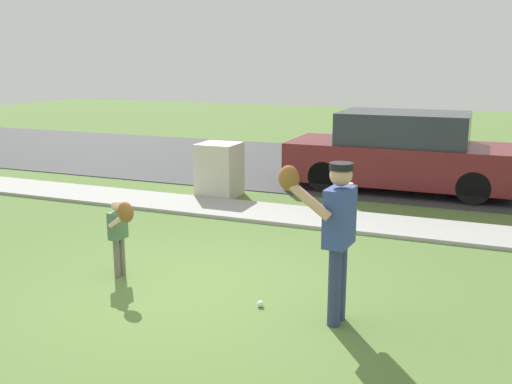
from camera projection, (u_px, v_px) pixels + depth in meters
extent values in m
plane|color=#567538|center=(283.00, 218.00, 10.06)|extent=(48.00, 48.00, 0.00)
cube|color=#A3A39E|center=(284.00, 215.00, 10.14)|extent=(36.00, 1.20, 0.06)
cube|color=#38383A|center=(348.00, 167.00, 14.67)|extent=(36.00, 6.80, 0.02)
cylinder|color=navy|center=(335.00, 287.00, 5.90)|extent=(0.13, 0.13, 0.85)
cylinder|color=navy|center=(340.00, 281.00, 6.04)|extent=(0.13, 0.13, 0.85)
cube|color=#33478C|center=(340.00, 217.00, 5.80)|extent=(0.27, 0.43, 0.60)
sphere|color=tan|center=(341.00, 175.00, 5.71)|extent=(0.23, 0.23, 0.23)
cylinder|color=black|center=(341.00, 166.00, 5.69)|extent=(0.24, 0.24, 0.07)
cylinder|color=tan|center=(307.00, 199.00, 5.65)|extent=(0.53, 0.15, 0.41)
ellipsoid|color=brown|center=(289.00, 178.00, 5.70)|extent=(0.23, 0.16, 0.26)
cylinder|color=tan|center=(348.00, 209.00, 6.02)|extent=(0.10, 0.10, 0.57)
cylinder|color=#6B6656|center=(122.00, 256.00, 7.35)|extent=(0.08, 0.08, 0.50)
cylinder|color=#6B6656|center=(117.00, 258.00, 7.26)|extent=(0.08, 0.08, 0.50)
cube|color=#4C7251|center=(118.00, 225.00, 7.21)|extent=(0.16, 0.25, 0.35)
sphere|color=beige|center=(116.00, 206.00, 7.15)|extent=(0.14, 0.14, 0.14)
cylinder|color=beige|center=(125.00, 221.00, 7.33)|extent=(0.06, 0.06, 0.33)
cylinder|color=beige|center=(119.00, 220.00, 6.98)|extent=(0.31, 0.09, 0.24)
ellipsoid|color=brown|center=(126.00, 212.00, 6.91)|extent=(0.23, 0.16, 0.26)
sphere|color=white|center=(260.00, 304.00, 6.42)|extent=(0.07, 0.07, 0.07)
cube|color=beige|center=(219.00, 170.00, 11.56)|extent=(0.78, 0.77, 1.08)
cube|color=maroon|center=(402.00, 162.00, 12.07)|extent=(4.70, 1.90, 0.80)
cube|color=#2D333D|center=(404.00, 128.00, 11.91)|extent=(2.58, 1.75, 0.65)
cylinder|color=black|center=(476.00, 172.00, 12.36)|extent=(0.64, 0.22, 0.64)
cylinder|color=black|center=(473.00, 188.00, 10.84)|extent=(0.64, 0.22, 0.64)
cylinder|color=black|center=(343.00, 163.00, 13.42)|extent=(0.64, 0.22, 0.64)
cylinder|color=black|center=(324.00, 176.00, 11.90)|extent=(0.64, 0.22, 0.64)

